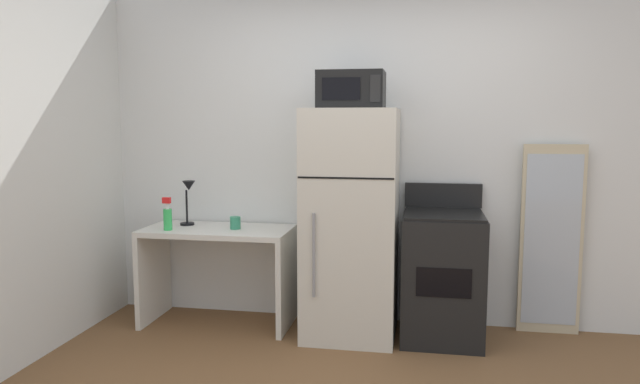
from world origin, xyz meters
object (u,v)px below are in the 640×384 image
microwave (352,90)px  desk_lamp (188,195)px  desk (218,257)px  spray_bottle (168,217)px  oven_range (442,275)px  leaning_mirror (551,240)px  coffee_mug (235,223)px  refrigerator (351,224)px

microwave → desk_lamp: bearing=173.8°
desk → spray_bottle: bearing=-157.5°
oven_range → leaning_mirror: leaning_mirror is taller
coffee_mug → refrigerator: bearing=-2.4°
desk_lamp → leaning_mirror: (2.74, 0.16, -0.29)m
microwave → refrigerator: bearing=90.3°
desk → coffee_mug: size_ratio=11.87×
desk_lamp → refrigerator: 1.31m
desk → oven_range: 1.69m
microwave → oven_range: 1.47m
spray_bottle → desk: bearing=22.5°
spray_bottle → leaning_mirror: bearing=7.7°
coffee_mug → oven_range: 1.58m
desk_lamp → oven_range: 2.03m
refrigerator → microwave: (0.00, -0.02, 0.96)m
desk → leaning_mirror: (2.47, 0.24, 0.18)m
microwave → leaning_mirror: (1.44, 0.31, -1.08)m
leaning_mirror → desk_lamp: bearing=-176.6°
refrigerator → microwave: 0.96m
desk → refrigerator: 1.08m
desk → oven_range: oven_range is taller
desk → desk_lamp: size_ratio=3.19×
desk → coffee_mug: (0.14, -0.01, 0.28)m
spray_bottle → oven_range: 2.07m
desk_lamp → spray_bottle: size_ratio=1.42×
desk → spray_bottle: 0.49m
oven_range → leaning_mirror: bearing=18.1°
refrigerator → leaning_mirror: bearing=11.2°
coffee_mug → leaning_mirror: bearing=6.0°
desk → refrigerator: (1.03, -0.05, 0.30)m
spray_bottle → microwave: 1.66m
coffee_mug → refrigerator: size_ratio=0.06×
refrigerator → leaning_mirror: 1.47m
coffee_mug → oven_range: size_ratio=0.09×
coffee_mug → refrigerator: 0.89m
desk_lamp → coffee_mug: (0.41, -0.08, -0.19)m
coffee_mug → desk_lamp: bearing=168.5°
spray_bottle → microwave: bearing=3.0°
desk_lamp → microwave: 1.53m
coffee_mug → oven_range: oven_range is taller
refrigerator → leaning_mirror: refrigerator is taller
desk → refrigerator: size_ratio=0.68×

